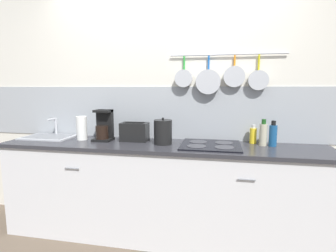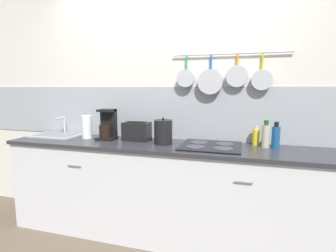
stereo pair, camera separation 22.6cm
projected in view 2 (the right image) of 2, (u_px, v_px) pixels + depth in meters
The scene contains 13 objects.
ground_plane at pixel (161, 235), 2.62m from camera, with size 12.00×12.00×0.00m, color brown.
wall_back at pixel (171, 105), 2.75m from camera, with size 7.20×0.14×2.60m.
cabinet_base at pixel (161, 193), 2.56m from camera, with size 3.07×0.56×0.90m.
countertop at pixel (161, 146), 2.49m from camera, with size 3.11×0.58×0.03m.
sink_basin at pixel (57, 134), 2.93m from camera, with size 0.52×0.36×0.20m.
paper_towel_roll at pixel (87, 127), 2.78m from camera, with size 0.11×0.11×0.24m.
coffee_maker at pixel (107, 127), 2.72m from camera, with size 0.18×0.17×0.31m.
toaster at pixel (137, 131), 2.66m from camera, with size 0.29×0.16×0.19m.
kettle at pixel (163, 132), 2.48m from camera, with size 0.17×0.17×0.26m.
cooktop at pixel (211, 146), 2.38m from camera, with size 0.54×0.49×0.01m.
bottle_dish_soap at pixel (256, 137), 2.44m from camera, with size 0.06×0.06×0.18m.
bottle_sesame_oil at pixel (266, 136), 2.34m from camera, with size 0.07×0.07×0.25m.
bottle_hot_sauce at pixel (276, 137), 2.30m from camera, with size 0.07×0.07×0.24m.
Camera 2 is at (0.76, -2.32, 1.46)m, focal length 28.00 mm.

